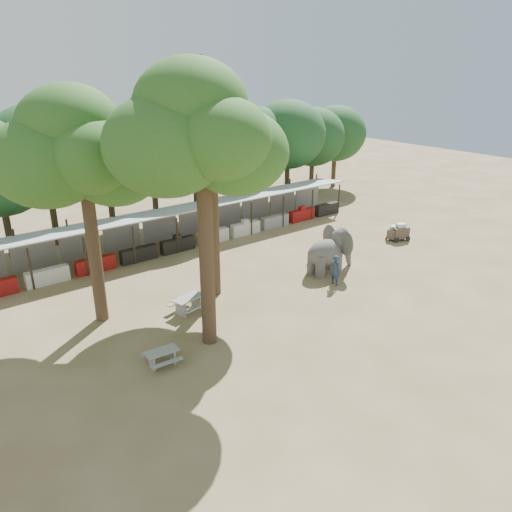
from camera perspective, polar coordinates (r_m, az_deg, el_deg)
ground at (r=24.99m, az=8.98°, el=-7.06°), size 100.00×100.00×0.00m
vendor_stalls at (r=34.59m, az=-7.76°, el=3.31°), size 28.00×2.99×2.80m
yard_tree_left at (r=23.34m, az=-19.80°, el=11.31°), size 7.10×6.90×11.02m
yard_tree_center at (r=19.94m, az=-6.85°, el=13.80°), size 7.10×6.90×12.04m
yard_tree_back at (r=24.96m, az=-5.72°, el=13.80°), size 7.10×6.90×11.36m
backdrop_trees at (r=38.00m, az=-12.15°, el=11.39°), size 46.46×5.95×8.33m
elephant at (r=29.88m, az=8.51°, el=0.61°), size 3.46×2.64×2.63m
handler at (r=28.30m, az=9.06°, el=-1.58°), size 0.46×0.66×1.76m
picnic_table_near at (r=21.34m, az=-10.70°, el=-11.14°), size 1.45×1.33×0.68m
picnic_table_far at (r=25.30m, az=-7.72°, el=-5.25°), size 1.93×1.81×0.81m
cart_front at (r=36.49m, az=16.15°, el=2.65°), size 1.45×1.19×1.22m
cart_back at (r=36.51m, az=15.41°, el=2.57°), size 1.19×0.94×1.02m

